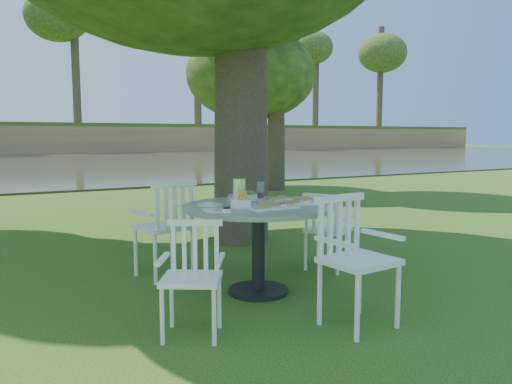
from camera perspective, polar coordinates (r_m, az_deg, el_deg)
ground at (r=5.42m, az=1.04°, el=-9.17°), size 140.00×140.00×0.00m
table at (r=4.60m, az=0.27°, el=-3.49°), size 1.39×1.39×0.83m
chair_ne at (r=5.42m, az=7.88°, el=-3.84°), size 0.56×0.57×0.85m
chair_nw at (r=5.16m, az=-9.95°, el=-3.34°), size 0.60×0.58×1.01m
chair_sw at (r=3.76m, az=-7.19°, el=-8.61°), size 0.56×0.55×0.83m
chair_se at (r=3.95m, az=10.68°, el=-6.45°), size 0.55×0.52×1.00m
tableware at (r=4.62m, az=-0.27°, el=-0.87°), size 1.20×0.79×0.23m
river at (r=27.68m, az=-23.54°, el=2.89°), size 100.00×28.00×0.12m
far_bank at (r=46.09m, az=-25.84°, el=13.03°), size 100.00×18.00×15.20m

